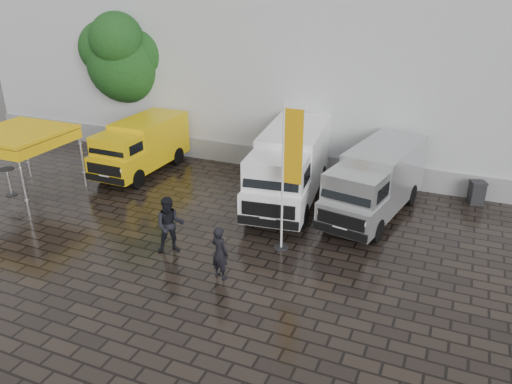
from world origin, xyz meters
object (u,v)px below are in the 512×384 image
cocktail_table (9,182)px  wheelie_bin (477,192)px  van_silver (375,184)px  van_white (289,168)px  van_yellow (141,148)px  person_tent (170,225)px  person_front (220,253)px  canopy_tent (18,135)px  flagpole (288,171)px

cocktail_table → wheelie_bin: (18.07, 6.73, -0.11)m
cocktail_table → wheelie_bin: size_ratio=1.24×
van_silver → wheelie_bin: van_silver is taller
van_white → cocktail_table: size_ratio=5.66×
van_yellow → person_tent: size_ratio=2.67×
cocktail_table → person_front: bearing=-11.3°
canopy_tent → cocktail_table: (-0.65, -0.32, -2.03)m
van_white → van_silver: size_ratio=1.12×
canopy_tent → person_front: canopy_tent is taller
person_front → person_tent: 2.34m
person_tent → person_front: bearing=-50.5°
van_white → wheelie_bin: size_ratio=7.03×
van_yellow → canopy_tent: size_ratio=1.54×
van_white → canopy_tent: 11.03m
van_white → canopy_tent: bearing=-167.9°
van_white → person_tent: bearing=-119.9°
person_front → person_tent: person_tent is taller
van_yellow → canopy_tent: canopy_tent is taller
canopy_tent → person_front: (10.32, -2.51, -1.77)m
van_silver → wheelie_bin: size_ratio=6.30×
cocktail_table → wheelie_bin: cocktail_table is taller
cocktail_table → van_white: bearing=19.6°
van_yellow → person_front: van_yellow is taller
flagpole → wheelie_bin: flagpole is taller
canopy_tent → person_tent: size_ratio=1.74×
van_white → person_front: size_ratio=3.90×
wheelie_bin → person_front: bearing=-146.9°
van_yellow → flagpole: flagpole is taller
van_white → flagpole: (1.23, -3.70, 1.37)m
van_white → canopy_tent: van_white is taller
van_yellow → canopy_tent: (-2.91, -4.12, 1.41)m
flagpole → cocktail_table: size_ratio=4.27×
van_white → van_silver: van_white is taller
van_white → canopy_tent: (-10.36, -3.61, 1.18)m
flagpole → person_front: flagpole is taller
flagpole → person_tent: size_ratio=2.56×
van_white → cocktail_table: bearing=-167.5°
canopy_tent → wheelie_bin: size_ratio=3.60×
van_yellow → van_white: bearing=-3.2°
van_white → van_silver: bearing=-5.9°
wheelie_bin → canopy_tent: bearing=-178.2°
wheelie_bin → flagpole: bearing=-150.3°
van_yellow → person_front: 9.95m
wheelie_bin → person_tent: 12.38m
van_white → cocktail_table: van_white is taller
van_white → person_front: bearing=-97.5°
wheelie_bin → person_front: person_front is taller
flagpole → person_front: (-1.27, -2.42, -1.96)m
van_white → cocktail_table: (-11.01, -3.93, -0.86)m
person_front → canopy_tent: bearing=3.9°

